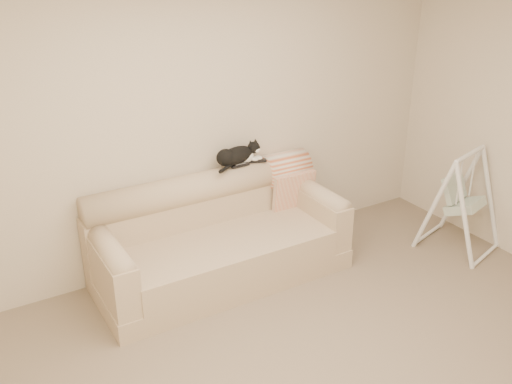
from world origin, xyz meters
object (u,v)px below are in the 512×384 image
sofa (218,239)px  baby_swing (462,201)px  remote_b (257,161)px  tuxedo_cat (237,155)px  remote_a (240,165)px

sofa → baby_swing: 2.35m
remote_b → baby_swing: 1.99m
tuxedo_cat → baby_swing: bearing=-27.5°
sofa → remote_a: 0.70m
remote_a → baby_swing: (1.87, -0.96, -0.42)m
sofa → baby_swing: baby_swing is taller
sofa → tuxedo_cat: 0.77m
tuxedo_cat → baby_swing: (1.89, -0.98, -0.50)m
remote_b → tuxedo_cat: tuxedo_cat is taller
sofa → remote_a: remote_a is taller
tuxedo_cat → remote_a: bearing=-49.6°
remote_a → baby_swing: baby_swing is taller
remote_a → tuxedo_cat: 0.09m
remote_a → baby_swing: bearing=-27.2°
baby_swing → sofa: bearing=161.6°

